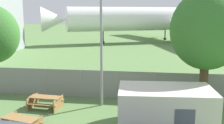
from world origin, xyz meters
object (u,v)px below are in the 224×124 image
at_px(picnic_bench_near_cabin, 20,123).
at_px(portable_cabin, 165,114).
at_px(picnic_bench_open_grass, 45,101).
at_px(tree_behind_benches, 207,30).
at_px(airplane, 166,19).

bearing_deg(picnic_bench_near_cabin, portable_cabin, 2.63).
height_order(portable_cabin, picnic_bench_open_grass, portable_cabin).
xyz_separation_m(portable_cabin, tree_behind_benches, (2.39, 3.67, 3.65)).
bearing_deg(picnic_bench_open_grass, picnic_bench_near_cabin, -89.07).
bearing_deg(picnic_bench_near_cabin, tree_behind_benches, 22.92).
xyz_separation_m(portable_cabin, picnic_bench_open_grass, (-7.12, 3.00, -0.75)).
distance_m(picnic_bench_open_grass, tree_behind_benches, 10.50).
distance_m(portable_cabin, tree_behind_benches, 5.71).
distance_m(portable_cabin, picnic_bench_near_cabin, 7.11).
distance_m(airplane, picnic_bench_near_cabin, 44.29).
bearing_deg(portable_cabin, airplane, 82.96).
xyz_separation_m(airplane, picnic_bench_open_grass, (-9.47, -39.75, -4.10)).
bearing_deg(picnic_bench_near_cabin, picnic_bench_open_grass, 90.93).
relative_size(portable_cabin, tree_behind_benches, 0.62).
height_order(airplane, picnic_bench_near_cabin, airplane).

